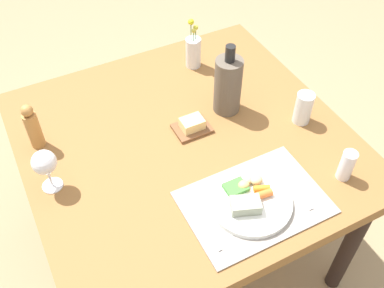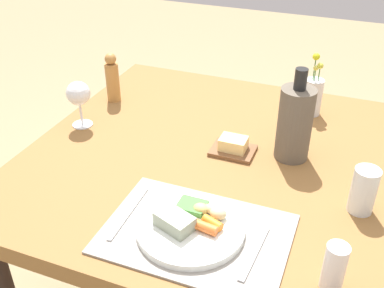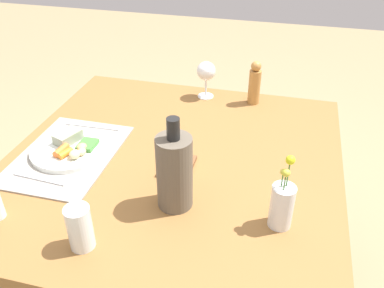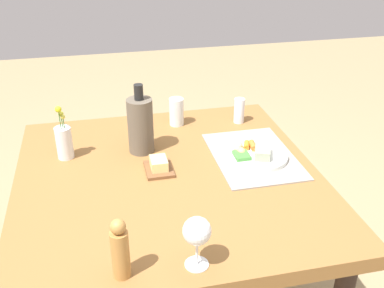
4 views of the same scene
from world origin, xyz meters
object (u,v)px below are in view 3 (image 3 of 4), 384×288
Objects in this scene: pepper_mill at (255,84)px; butter_dish at (177,163)px; wine_glass at (206,72)px; cooler_bottle at (174,171)px; fork at (93,126)px; dining_table at (173,177)px; flower_vase at (282,204)px; dinner_plate at (70,148)px; knife at (40,179)px; water_tumbler at (80,230)px.

butter_dish is at bearing -19.35° from pepper_mill.
wine_glass reaches higher than butter_dish.
butter_dish is at bearing 2.53° from wine_glass.
cooler_bottle is 1.55× the size of pepper_mill.
cooler_bottle is at bearing 50.20° from fork.
wine_glass reaches higher than dining_table.
pepper_mill is (-0.69, -0.16, 0.02)m from flower_vase.
cooler_bottle is at bearing 69.15° from dinner_plate.
butter_dish is (-0.17, 0.39, 0.01)m from knife.
cooler_bottle reaches higher than butter_dish.
fork is 0.54m from cooler_bottle.
dinner_plate is 0.37m from butter_dish.
dinner_plate is 1.99× the size of butter_dish.
water_tumbler is at bearing -67.33° from flower_vase.
cooler_bottle reaches higher than flower_vase.
butter_dish is (0.04, 0.03, 0.09)m from dining_table.
dining_table is at bearing 69.59° from fork.
dinner_plate is 1.18× the size of flower_vase.
flower_vase reaches higher than dining_table.
cooler_bottle is 1.80× the size of wine_glass.
wine_glass is (-0.52, -0.02, 0.09)m from butter_dish.
fork is at bearing -44.15° from wine_glass.
knife is 1.47× the size of water_tumbler.
wine_glass is at bearing -152.65° from flower_vase.
wine_glass is at bearing 146.44° from dinner_plate.
fork is 0.59m from water_tumbler.
butter_dish is (0.16, 0.37, 0.01)m from fork.
water_tumbler is 0.95m from pepper_mill.
flower_vase reaches higher than water_tumbler.
knife is 1.16× the size of wine_glass.
wine_glass is (-0.69, 0.37, 0.10)m from knife.
butter_dish is at bearing 65.32° from fork.
cooler_bottle reaches higher than dining_table.
cooler_bottle is at bearing 94.27° from knife.
fork is 1.60× the size of butter_dish.
knife is at bearing -59.67° from dining_table.
flower_vase reaches higher than fork.
flower_vase is (0.22, 0.37, 0.15)m from dining_table.
dinner_plate is at bearing -88.60° from butter_dish.
pepper_mill is at bearing 120.85° from fork.
knife is 0.73m from flower_vase.
butter_dish is at bearing -117.90° from flower_vase.
wine_glass is (-0.90, 0.12, 0.06)m from water_tumbler.
cooler_bottle is at bearing 14.26° from butter_dish.
fork is 0.79m from flower_vase.
fork is at bearing -179.51° from knife.
fork is (-0.12, -0.34, 0.08)m from dining_table.
dinner_plate is at bearing -81.63° from dining_table.
dining_table is 3.99× the size of cooler_bottle.
dining_table is 7.18× the size of wine_glass.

